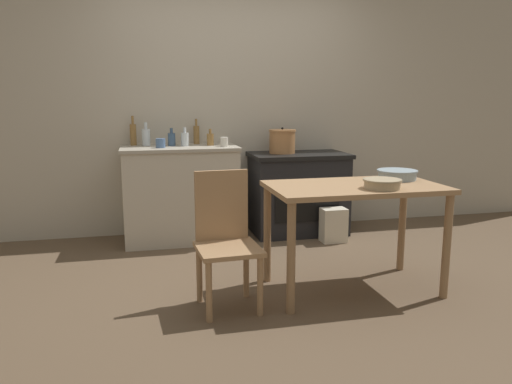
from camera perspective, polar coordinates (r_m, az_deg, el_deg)
name	(u,v)px	position (r m, az deg, el deg)	size (l,w,h in m)	color
ground_plane	(270,279)	(3.90, 1.57, -9.86)	(14.00, 14.00, 0.00)	brown
wall_back	(231,107)	(5.20, -2.91, 9.63)	(8.00, 0.07, 2.55)	beige
counter_cabinet	(181,194)	(4.88, -8.61, -0.17)	(1.10, 0.63, 0.92)	beige
stove	(298,193)	(5.13, 4.82, -0.10)	(0.97, 0.63, 0.82)	black
work_table	(355,200)	(3.59, 11.19, -0.92)	(1.21, 0.69, 0.77)	#A87F56
chair	(226,237)	(3.31, -3.50, -5.13)	(0.42, 0.42, 0.90)	#A87F56
flour_sack	(333,225)	(4.87, 8.84, -3.76)	(0.24, 0.17, 0.33)	beige
stock_pot	(282,141)	(5.05, 3.02, 5.81)	(0.27, 0.27, 0.26)	#B77A47
mixing_bowl_large	(382,183)	(3.45, 14.23, 0.98)	(0.26, 0.26, 0.07)	tan
mixing_bowl_small	(397,174)	(3.87, 15.83, 1.98)	(0.30, 0.30, 0.07)	#93A8B2
bottle_far_left	(146,137)	(4.93, -12.46, 6.19)	(0.08, 0.08, 0.23)	silver
bottle_left	(185,139)	(4.84, -8.13, 6.04)	(0.07, 0.07, 0.18)	silver
bottle_mid_left	(196,134)	(5.05, -6.83, 6.57)	(0.06, 0.06, 0.25)	olive
bottle_center_left	(133,134)	(5.01, -13.86, 6.46)	(0.06, 0.06, 0.28)	olive
bottle_center	(172,139)	(4.88, -9.62, 6.00)	(0.07, 0.07, 0.17)	#3D5675
bottle_center_right	(210,139)	(4.87, -5.25, 6.05)	(0.07, 0.07, 0.16)	olive
cup_mid_right	(161,143)	(4.71, -10.85, 5.50)	(0.09, 0.09, 0.08)	#4C6B99
cup_right	(224,142)	(4.75, -3.65, 5.74)	(0.07, 0.07, 0.09)	silver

